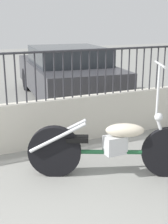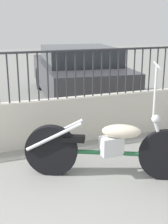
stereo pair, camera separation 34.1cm
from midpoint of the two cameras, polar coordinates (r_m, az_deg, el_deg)
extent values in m
cylinder|color=#2D2D33|center=(4.79, -11.76, 6.08)|extent=(0.02, 0.02, 0.78)
cylinder|color=#2D2D33|center=(4.81, -9.96, 6.23)|extent=(0.02, 0.02, 0.78)
cylinder|color=#2D2D33|center=(4.84, -8.17, 6.38)|extent=(0.02, 0.02, 0.78)
cylinder|color=#2D2D33|center=(4.88, -6.41, 6.51)|extent=(0.02, 0.02, 0.78)
cylinder|color=#2D2D33|center=(4.91, -4.67, 6.64)|extent=(0.02, 0.02, 0.78)
cylinder|color=#2D2D33|center=(4.96, -2.96, 6.75)|extent=(0.02, 0.02, 0.78)
cylinder|color=#2D2D33|center=(5.00, -1.28, 6.86)|extent=(0.02, 0.02, 0.78)
cylinder|color=#2D2D33|center=(5.05, 0.37, 6.97)|extent=(0.02, 0.02, 0.78)
cylinder|color=#2D2D33|center=(5.11, 1.99, 7.06)|extent=(0.02, 0.02, 0.78)
cylinder|color=#2D2D33|center=(5.17, 3.57, 7.15)|extent=(0.02, 0.02, 0.78)
cylinder|color=#2D2D33|center=(5.23, 5.12, 7.23)|extent=(0.02, 0.02, 0.78)
cylinder|color=#2D2D33|center=(5.30, 6.63, 7.30)|extent=(0.02, 0.02, 0.78)
cylinder|color=#2D2D33|center=(5.37, 8.10, 7.37)|extent=(0.02, 0.02, 0.78)
cylinder|color=#2D2D33|center=(5.44, 9.53, 7.43)|extent=(0.02, 0.02, 0.78)
cylinder|color=#2D2D33|center=(5.52, 10.93, 7.48)|extent=(0.02, 0.02, 0.78)
cylinder|color=#2D2D33|center=(5.59, 12.28, 7.53)|extent=(0.02, 0.02, 0.78)
cylinder|color=#2D2D33|center=(5.68, 13.60, 7.57)|extent=(0.02, 0.02, 0.78)
cylinder|color=#2D2D33|center=(5.76, 14.88, 7.61)|extent=(0.02, 0.02, 0.78)
cylinder|color=#2D2D33|center=(5.85, 16.12, 7.64)|extent=(0.02, 0.02, 0.78)
cylinder|color=black|center=(4.16, 16.97, -7.58)|extent=(0.64, 0.35, 0.68)
cylinder|color=black|center=(4.12, -3.62, -7.09)|extent=(0.67, 0.40, 0.69)
cylinder|color=#1E5933|center=(4.07, 6.72, -7.46)|extent=(1.24, 0.64, 0.06)
cube|color=silver|center=(4.04, 7.48, -6.18)|extent=(0.28, 0.18, 0.24)
ellipsoid|color=beige|center=(3.97, 9.32, -3.55)|extent=(0.53, 0.39, 0.18)
cube|color=black|center=(4.01, 0.58, -4.92)|extent=(0.32, 0.27, 0.06)
cylinder|color=silver|center=(4.05, 16.02, -4.35)|extent=(0.22, 0.14, 0.51)
sphere|color=silver|center=(3.96, 15.43, -1.22)|extent=(0.11, 0.11, 0.11)
cylinder|color=silver|center=(3.87, 15.37, 3.56)|extent=(0.03, 0.03, 0.64)
cylinder|color=silver|center=(3.82, 15.74, 8.22)|extent=(0.25, 0.48, 0.03)
cylinder|color=silver|center=(3.96, -3.12, -4.61)|extent=(0.68, 0.36, 0.42)
cylinder|color=silver|center=(4.09, -2.83, -3.91)|extent=(0.68, 0.36, 0.42)
cylinder|color=black|center=(9.28, -7.23, 6.08)|extent=(0.18, 0.65, 0.64)
cylinder|color=black|center=(9.63, 3.23, 6.57)|extent=(0.18, 0.65, 0.64)
cylinder|color=black|center=(6.77, -4.55, 2.24)|extent=(0.18, 0.65, 0.64)
cylinder|color=black|center=(7.25, 9.25, 3.04)|extent=(0.18, 0.65, 0.64)
cube|color=#38383D|center=(8.13, 0.01, 6.63)|extent=(2.30, 4.36, 0.69)
cube|color=#2D3338|center=(7.85, 0.39, 10.32)|extent=(1.88, 2.18, 0.41)
camera|label=1|loc=(0.17, -87.84, 0.64)|focal=50.00mm
camera|label=2|loc=(0.17, 92.16, -0.64)|focal=50.00mm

